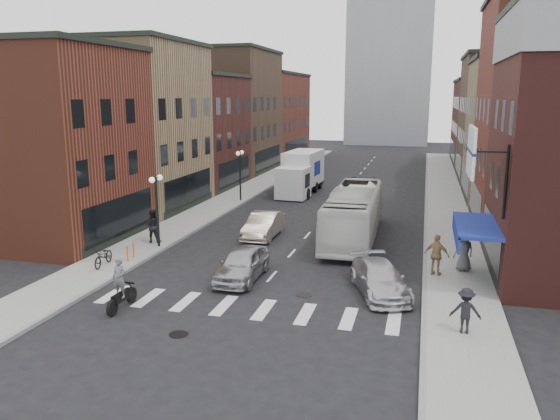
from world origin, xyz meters
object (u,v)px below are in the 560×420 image
object	(u,v)px
billboard_sign	(473,153)
sedan_left_far	(264,225)
motorcycle_rider	(120,286)
transit_bus	(354,213)
ped_right_b	(437,255)
streetlamp_far	(240,166)
ped_right_a	(466,311)
ped_right_c	(464,251)
bike_rack	(130,252)
parked_bicycle	(103,256)
sedan_left_near	(242,264)
streetlamp_near	(157,197)
curb_car	(380,279)
ped_left_solo	(153,226)
box_truck	(301,173)

from	to	relation	value
billboard_sign	sedan_left_far	world-z (taller)	billboard_sign
motorcycle_rider	transit_bus	world-z (taller)	transit_bus
transit_bus	ped_right_b	world-z (taller)	transit_bus
streetlamp_far	ped_right_a	size ratio (longest dim) A/B	2.49
sedan_left_far	ped_right_c	bearing A→B (deg)	-20.25
bike_rack	ped_right_a	size ratio (longest dim) A/B	0.48
parked_bicycle	ped_right_b	xyz separation A→B (m)	(15.84, 2.75, 0.50)
streetlamp_far	sedan_left_near	bearing A→B (deg)	-70.81
bike_rack	transit_bus	distance (m)	12.94
streetlamp_near	streetlamp_far	distance (m)	14.00
transit_bus	curb_car	distance (m)	9.23
ped_right_c	sedan_left_near	bearing A→B (deg)	-7.17
ped_right_b	ped_left_solo	bearing A→B (deg)	11.55
billboard_sign	box_truck	size ratio (longest dim) A/B	0.44
curb_car	ped_right_c	world-z (taller)	ped_right_c
sedan_left_far	parked_bicycle	world-z (taller)	sedan_left_far
sedan_left_near	box_truck	bearing A→B (deg)	95.57
bike_rack	sedan_left_far	world-z (taller)	sedan_left_far
streetlamp_near	bike_rack	distance (m)	3.59
motorcycle_rider	sedan_left_far	xyz separation A→B (m)	(2.27, 12.28, -0.25)
motorcycle_rider	curb_car	size ratio (longest dim) A/B	0.46
curb_car	parked_bicycle	world-z (taller)	curb_car
streetlamp_far	curb_car	bearing A→B (deg)	-55.21
motorcycle_rider	ped_right_c	bearing A→B (deg)	33.96
billboard_sign	sedan_left_near	size ratio (longest dim) A/B	0.84
curb_car	sedan_left_far	bearing A→B (deg)	113.83
ped_right_b	ped_right_c	distance (m)	1.64
parked_bicycle	ped_right_a	distance (m)	17.11
ped_right_c	ped_right_b	bearing A→B (deg)	12.97
transit_bus	ped_right_c	xyz separation A→B (m)	(5.93, -5.07, -0.42)
ped_right_a	ped_right_b	xyz separation A→B (m)	(-0.90, 6.29, 0.15)
sedan_left_near	ped_right_c	size ratio (longest dim) A/B	2.23
bike_rack	motorcycle_rider	distance (m)	6.44
box_truck	motorcycle_rider	size ratio (longest dim) A/B	3.90
transit_bus	ped_right_a	bearing A→B (deg)	-67.13
transit_bus	curb_car	bearing A→B (deg)	-76.87
bike_rack	ped_left_solo	distance (m)	3.49
ped_left_solo	streetlamp_far	bearing A→B (deg)	-100.77
transit_bus	sedan_left_near	size ratio (longest dim) A/B	2.54
streetlamp_near	motorcycle_rider	bearing A→B (deg)	-72.32
transit_bus	sedan_left_near	distance (m)	9.55
streetlamp_far	ped_left_solo	xyz separation A→B (m)	(-0.71, -13.29, -1.81)
ped_left_solo	bike_rack	bearing A→B (deg)	90.77
billboard_sign	motorcycle_rider	distance (m)	15.08
streetlamp_near	billboard_sign	bearing A→B (deg)	-12.35
parked_bicycle	ped_right_c	xyz separation A→B (m)	(17.10, 3.79, 0.50)
sedan_left_far	ped_right_b	xyz separation A→B (m)	(9.92, -5.06, 0.38)
streetlamp_near	motorcycle_rider	world-z (taller)	streetlamp_near
motorcycle_rider	billboard_sign	bearing A→B (deg)	22.78
streetlamp_far	parked_bicycle	world-z (taller)	streetlamp_far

